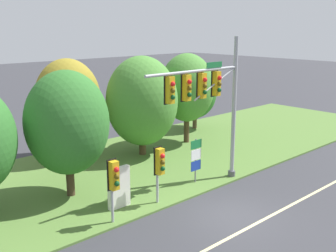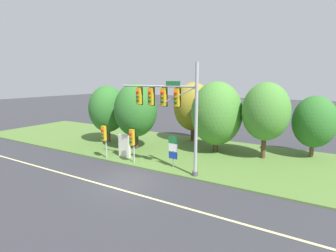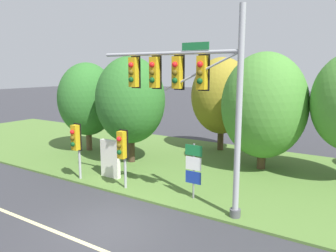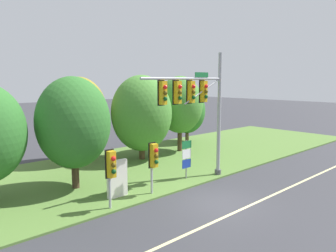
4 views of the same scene
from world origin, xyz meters
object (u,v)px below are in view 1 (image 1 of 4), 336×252
(tree_behind_signpost, at_px, (68,100))
(tree_tall_centre, at_px, (187,88))
(route_sign_post, at_px, (196,157))
(traffic_signal_mast, at_px, (209,96))
(pedestrian_signal_near_kerb, at_px, (114,179))
(tree_left_of_mast, at_px, (67,123))
(tree_mid_verge, at_px, (142,101))
(tree_right_far, at_px, (195,91))
(info_kiosk, at_px, (119,188))
(pedestrian_signal_further_along, at_px, (160,164))

(tree_behind_signpost, relative_size, tree_tall_centre, 0.99)
(route_sign_post, distance_m, tree_behind_signpost, 9.11)
(route_sign_post, height_order, tree_tall_centre, tree_tall_centre)
(traffic_signal_mast, bearing_deg, pedestrian_signal_near_kerb, -177.50)
(tree_left_of_mast, bearing_deg, tree_mid_verge, 22.10)
(tree_tall_centre, bearing_deg, tree_left_of_mast, -165.22)
(traffic_signal_mast, relative_size, tree_right_far, 1.47)
(tree_left_of_mast, xyz_separation_m, info_kiosk, (0.88, -2.75, -2.67))
(pedestrian_signal_further_along, relative_size, route_sign_post, 1.16)
(tree_tall_centre, distance_m, info_kiosk, 11.89)
(route_sign_post, height_order, tree_mid_verge, tree_mid_verge)
(tree_behind_signpost, bearing_deg, tree_tall_centre, -18.76)
(traffic_signal_mast, distance_m, tree_tall_centre, 8.36)
(pedestrian_signal_further_along, distance_m, route_sign_post, 3.33)
(tree_behind_signpost, xyz_separation_m, info_kiosk, (-2.33, -8.27, -2.68))
(tree_mid_verge, xyz_separation_m, info_kiosk, (-5.94, -5.53, -2.51))
(tree_left_of_mast, distance_m, tree_right_far, 15.33)
(tree_tall_centre, relative_size, tree_right_far, 1.21)
(pedestrian_signal_near_kerb, xyz_separation_m, tree_tall_centre, (11.15, 6.82, 1.88))
(pedestrian_signal_near_kerb, relative_size, info_kiosk, 1.47)
(route_sign_post, bearing_deg, tree_mid_verge, 78.91)
(pedestrian_signal_further_along, relative_size, tree_mid_verge, 0.43)
(pedestrian_signal_further_along, height_order, tree_tall_centre, tree_tall_centre)
(pedestrian_signal_further_along, bearing_deg, tree_behind_signpost, 85.60)
(route_sign_post, relative_size, tree_mid_verge, 0.38)
(traffic_signal_mast, distance_m, route_sign_post, 3.38)
(tree_behind_signpost, bearing_deg, pedestrian_signal_near_kerb, -109.92)
(tree_tall_centre, bearing_deg, info_kiosk, -150.71)
(tree_left_of_mast, height_order, tree_behind_signpost, tree_behind_signpost)
(tree_behind_signpost, height_order, tree_mid_verge, tree_mid_verge)
(pedestrian_signal_further_along, height_order, tree_right_far, tree_right_far)
(pedestrian_signal_near_kerb, distance_m, tree_left_of_mast, 4.27)
(route_sign_post, bearing_deg, info_kiosk, 177.52)
(info_kiosk, bearing_deg, traffic_signal_mast, -10.53)
(route_sign_post, height_order, tree_right_far, tree_right_far)
(tree_right_far, bearing_deg, info_kiosk, -149.04)
(tree_mid_verge, distance_m, info_kiosk, 8.49)
(tree_behind_signpost, bearing_deg, tree_mid_verge, -37.15)
(info_kiosk, bearing_deg, tree_right_far, 30.96)
(route_sign_post, height_order, tree_behind_signpost, tree_behind_signpost)
(tree_right_far, bearing_deg, traffic_signal_mast, -133.48)
(tree_mid_verge, height_order, tree_right_far, tree_mid_verge)
(tree_left_of_mast, bearing_deg, info_kiosk, -72.18)
(tree_behind_signpost, bearing_deg, tree_right_far, -0.93)
(tree_left_of_mast, distance_m, info_kiosk, 3.94)
(tree_left_of_mast, xyz_separation_m, tree_behind_signpost, (3.21, 5.51, 0.01))
(pedestrian_signal_near_kerb, distance_m, tree_mid_verge, 9.83)
(tree_tall_centre, bearing_deg, tree_mid_verge, -178.41)
(pedestrian_signal_near_kerb, xyz_separation_m, info_kiosk, (1.09, 1.18, -1.04))
(pedestrian_signal_further_along, xyz_separation_m, tree_behind_signpost, (0.71, 9.22, 1.70))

